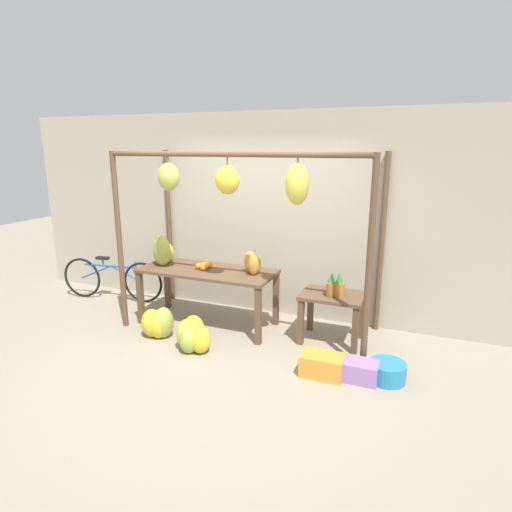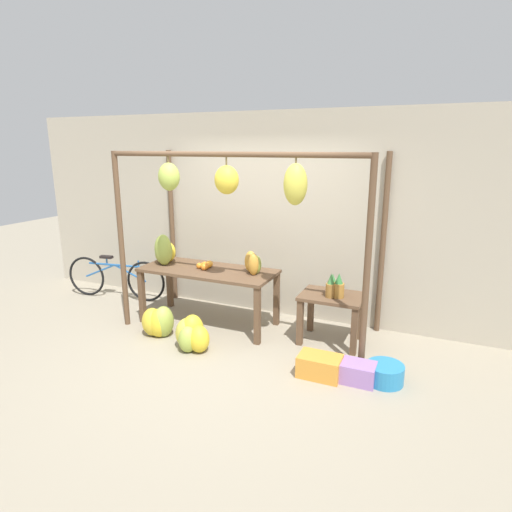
{
  "view_description": "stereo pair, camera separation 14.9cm",
  "coord_description": "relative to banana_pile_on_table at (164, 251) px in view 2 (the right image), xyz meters",
  "views": [
    {
      "loc": [
        2.06,
        -3.96,
        2.34
      ],
      "look_at": [
        0.13,
        0.81,
        1.02
      ],
      "focal_mm": 30.0,
      "sensor_mm": 36.0,
      "label": 1
    },
    {
      "loc": [
        2.2,
        -3.9,
        2.34
      ],
      "look_at": [
        0.13,
        0.81,
        1.02
      ],
      "focal_mm": 30.0,
      "sensor_mm": 36.0,
      "label": 2
    }
  ],
  "objects": [
    {
      "name": "display_table_side",
      "position": [
        2.34,
        0.09,
        -0.48
      ],
      "size": [
        0.75,
        0.55,
        0.61
      ],
      "color": "brown",
      "rests_on": "ground_plane"
    },
    {
      "name": "papaya_pile",
      "position": [
        1.32,
        0.05,
        -0.05
      ],
      "size": [
        0.26,
        0.24,
        0.28
      ],
      "color": "gold",
      "rests_on": "display_table_main"
    },
    {
      "name": "orange_pile",
      "position": [
        0.64,
        0.01,
        -0.14
      ],
      "size": [
        0.18,
        0.24,
        0.09
      ],
      "color": "orange",
      "rests_on": "display_table_main"
    },
    {
      "name": "pineapple_cluster",
      "position": [
        2.37,
        0.05,
        -0.22
      ],
      "size": [
        0.22,
        0.21,
        0.3
      ],
      "color": "#A3702D",
      "rests_on": "display_table_side"
    },
    {
      "name": "ground_plane",
      "position": [
        1.25,
        -0.81,
        -0.95
      ],
      "size": [
        20.0,
        20.0,
        0.0
      ],
      "primitive_type": "plane",
      "color": "gray"
    },
    {
      "name": "banana_pile_ground_left",
      "position": [
        0.31,
        -0.61,
        -0.76
      ],
      "size": [
        0.49,
        0.4,
        0.4
      ],
      "color": "#9EB247",
      "rests_on": "ground_plane"
    },
    {
      "name": "parked_bicycle",
      "position": [
        -1.15,
        0.27,
        -0.61
      ],
      "size": [
        1.68,
        0.28,
        0.69
      ],
      "color": "black",
      "rests_on": "ground_plane"
    },
    {
      "name": "blue_bucket",
      "position": [
        3.08,
        -0.61,
        -0.85
      ],
      "size": [
        0.38,
        0.38,
        0.2
      ],
      "color": "teal",
      "rests_on": "ground_plane"
    },
    {
      "name": "shop_wall_back",
      "position": [
        1.25,
        0.76,
        0.45
      ],
      "size": [
        8.0,
        0.08,
        2.8
      ],
      "color": "#B2A893",
      "rests_on": "ground_plane"
    },
    {
      "name": "banana_pile_ground_right",
      "position": [
        0.88,
        -0.76,
        -0.76
      ],
      "size": [
        0.52,
        0.46,
        0.41
      ],
      "color": "yellow",
      "rests_on": "ground_plane"
    },
    {
      "name": "fruit_crate_purple",
      "position": [
        2.8,
        -0.71,
        -0.84
      ],
      "size": [
        0.4,
        0.26,
        0.21
      ],
      "color": "#9970B7",
      "rests_on": "ground_plane"
    },
    {
      "name": "stall_awning",
      "position": [
        1.28,
        -0.27,
        0.75
      ],
      "size": [
        3.2,
        1.3,
        2.28
      ],
      "color": "brown",
      "rests_on": "ground_plane"
    },
    {
      "name": "banana_pile_on_table",
      "position": [
        0.0,
        0.0,
        0.0
      ],
      "size": [
        0.34,
        0.43,
        0.43
      ],
      "color": "#9EB247",
      "rests_on": "display_table_main"
    },
    {
      "name": "display_table_main",
      "position": [
        0.69,
        -0.0,
        -0.28
      ],
      "size": [
        1.81,
        0.74,
        0.77
      ],
      "color": "brown",
      "rests_on": "ground_plane"
    },
    {
      "name": "fruit_crate_white",
      "position": [
        2.44,
        -0.75,
        -0.83
      ],
      "size": [
        0.44,
        0.29,
        0.23
      ],
      "color": "orange",
      "rests_on": "ground_plane"
    }
  ]
}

